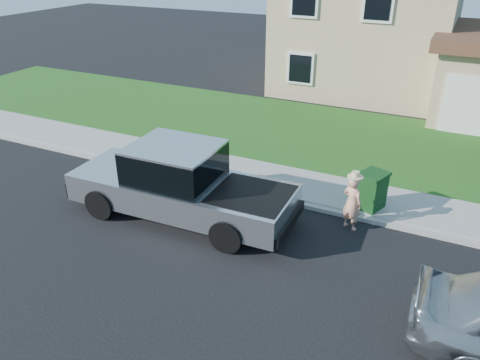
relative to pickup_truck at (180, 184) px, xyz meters
The scene contains 8 objects.
ground 2.15m from the pickup_truck, 30.72° to the right, with size 80.00×80.00×0.00m, color black.
curb 3.39m from the pickup_truck, 36.05° to the left, with size 40.00×0.20×0.12m, color gray.
sidewalk 4.12m from the pickup_truck, 48.85° to the left, with size 40.00×2.00×0.15m, color gray.
lawn 8.03m from the pickup_truck, 70.65° to the left, with size 40.00×7.00×0.10m, color #154C16.
house 15.84m from the pickup_truck, 79.14° to the left, with size 14.00×11.30×6.85m.
pickup_truck is the anchor object (origin of this frame).
woman 4.62m from the pickup_truck, 17.52° to the left, with size 0.65×0.55×1.68m.
trash_bin 5.33m from the pickup_truck, 27.72° to the left, with size 0.88×0.94×1.08m.
Camera 1 is at (4.71, -8.52, 6.87)m, focal length 35.00 mm.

